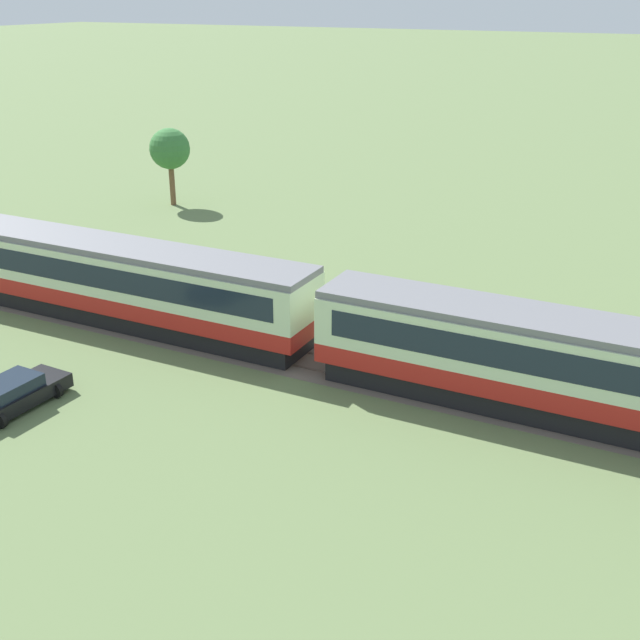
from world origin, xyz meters
TOP-DOWN VIEW (x-y plane):
  - passenger_train at (-13.35, -0.05)m, footprint 82.93×3.20m
  - railway_track at (-3.67, -0.05)m, footprint 136.03×3.60m
  - parked_car_black at (-22.37, -8.95)m, footprint 2.29×4.50m
  - yard_tree_0 at (-36.02, 19.75)m, footprint 2.99×2.99m

SIDE VIEW (x-z plane):
  - railway_track at x=-3.67m, z-range -0.01..0.03m
  - parked_car_black at x=-22.37m, z-range -0.03..1.20m
  - passenger_train at x=-13.35m, z-range 0.22..4.16m
  - yard_tree_0 at x=-36.02m, z-range 1.31..7.00m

